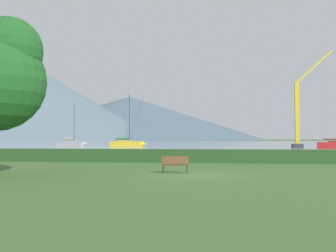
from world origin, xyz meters
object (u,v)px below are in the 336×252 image
Objects in this scene: dock_crane at (299,117)px; sailboat_slip_1 at (72,143)px; park_bench_near_path at (175,164)px; sailboat_slip_3 at (127,143)px.

sailboat_slip_1 is at bearing 167.14° from dock_crane.
park_bench_near_path is 0.08× the size of dock_crane.
dock_crane is (37.50, -9.38, 5.46)m from sailboat_slip_3.
sailboat_slip_3 is at bearing 100.57° from park_bench_near_path.
dock_crane is at bearing -1.26° from sailboat_slip_1.
sailboat_slip_3 is 70.34m from park_bench_near_path.
sailboat_slip_1 is 6.62× the size of park_bench_near_path.
sailboat_slip_3 is at bearing 165.95° from dock_crane.
park_bench_near_path is at bearing -68.55° from sailboat_slip_3.
sailboat_slip_1 reaches higher than park_bench_near_path.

